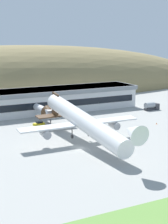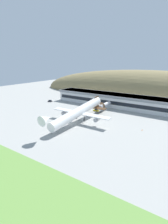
{
  "view_description": "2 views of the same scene",
  "coord_description": "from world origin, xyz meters",
  "px_view_note": "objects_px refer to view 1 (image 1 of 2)",
  "views": [
    {
      "loc": [
        -44.89,
        -88.82,
        31.08
      ],
      "look_at": [
        4.83,
        7.38,
        8.5
      ],
      "focal_mm": 60.0,
      "sensor_mm": 36.0,
      "label": 1
    },
    {
      "loc": [
        58.1,
        -72.04,
        34.36
      ],
      "look_at": [
        6.68,
        4.48,
        7.01
      ],
      "focal_mm": 28.0,
      "sensor_mm": 36.0,
      "label": 2
    }
  ],
  "objects_px": {
    "jetway_0": "(45,111)",
    "cargo_airplane": "(82,121)",
    "terminal_building": "(26,100)",
    "service_car_0": "(39,124)",
    "traffic_cone_0": "(157,123)",
    "fuel_truck": "(151,106)"
  },
  "relations": [
    {
      "from": "jetway_0",
      "to": "cargo_airplane",
      "type": "bearing_deg",
      "value": -90.29
    },
    {
      "from": "jetway_0",
      "to": "terminal_building",
      "type": "bearing_deg",
      "value": 94.45
    },
    {
      "from": "terminal_building",
      "to": "service_car_0",
      "type": "relative_size",
      "value": 24.22
    },
    {
      "from": "service_car_0",
      "to": "traffic_cone_0",
      "type": "relative_size",
      "value": 6.79
    },
    {
      "from": "jetway_0",
      "to": "fuel_truck",
      "type": "bearing_deg",
      "value": -0.64
    },
    {
      "from": "jetway_0",
      "to": "cargo_airplane",
      "type": "height_order",
      "value": "cargo_airplane"
    },
    {
      "from": "service_car_0",
      "to": "jetway_0",
      "type": "bearing_deg",
      "value": 46.18
    },
    {
      "from": "service_car_0",
      "to": "terminal_building",
      "type": "bearing_deg",
      "value": 82.98
    },
    {
      "from": "fuel_truck",
      "to": "traffic_cone_0",
      "type": "xyz_separation_m",
      "value": [
        -13.84,
        -21.12,
        -1.27
      ]
    },
    {
      "from": "service_car_0",
      "to": "fuel_truck",
      "type": "height_order",
      "value": "fuel_truck"
    },
    {
      "from": "traffic_cone_0",
      "to": "terminal_building",
      "type": "bearing_deg",
      "value": 132.09
    },
    {
      "from": "jetway_0",
      "to": "fuel_truck",
      "type": "distance_m",
      "value": 47.38
    },
    {
      "from": "jetway_0",
      "to": "cargo_airplane",
      "type": "xyz_separation_m",
      "value": [
        -0.15,
        -29.91,
        2.37
      ]
    },
    {
      "from": "fuel_truck",
      "to": "cargo_airplane",
      "type": "bearing_deg",
      "value": -148.24
    },
    {
      "from": "cargo_airplane",
      "to": "service_car_0",
      "type": "xyz_separation_m",
      "value": [
        -3.74,
        25.86,
        -5.77
      ]
    },
    {
      "from": "terminal_building",
      "to": "service_car_0",
      "type": "height_order",
      "value": "terminal_building"
    },
    {
      "from": "service_car_0",
      "to": "traffic_cone_0",
      "type": "bearing_deg",
      "value": -25.22
    },
    {
      "from": "terminal_building",
      "to": "traffic_cone_0",
      "type": "bearing_deg",
      "value": -47.91
    },
    {
      "from": "jetway_0",
      "to": "traffic_cone_0",
      "type": "bearing_deg",
      "value": -32.9
    },
    {
      "from": "terminal_building",
      "to": "cargo_airplane",
      "type": "relative_size",
      "value": 1.71
    },
    {
      "from": "terminal_building",
      "to": "traffic_cone_0",
      "type": "height_order",
      "value": "terminal_building"
    },
    {
      "from": "terminal_building",
      "to": "jetway_0",
      "type": "bearing_deg",
      "value": -85.55
    }
  ]
}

